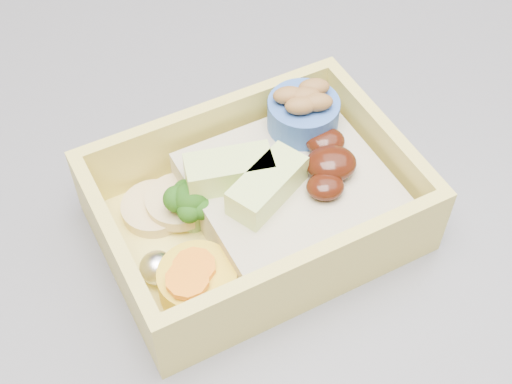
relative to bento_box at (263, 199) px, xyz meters
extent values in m
cube|color=#3B3B40|center=(-0.06, -0.06, -0.04)|extent=(1.24, 0.84, 0.04)
cube|color=#E9D660|center=(0.00, 0.00, -0.02)|extent=(0.20, 0.17, 0.01)
cube|color=#E9D660|center=(-0.02, 0.05, 0.01)|extent=(0.16, 0.07, 0.04)
cube|color=#E9D660|center=(0.02, -0.06, 0.01)|extent=(0.16, 0.07, 0.04)
cube|color=#E9D660|center=(0.07, 0.03, 0.01)|extent=(0.05, 0.10, 0.04)
cube|color=#E9D660|center=(-0.08, -0.03, 0.01)|extent=(0.05, 0.10, 0.04)
cube|color=tan|center=(0.01, 0.00, 0.00)|extent=(0.13, 0.12, 0.03)
ellipsoid|color=#351108|center=(0.04, 0.00, 0.02)|extent=(0.03, 0.03, 0.02)
ellipsoid|color=#351108|center=(0.04, 0.02, 0.02)|extent=(0.03, 0.03, 0.01)
ellipsoid|color=#351108|center=(0.03, -0.01, 0.02)|extent=(0.03, 0.02, 0.01)
cube|color=#D3F27E|center=(0.00, -0.01, 0.02)|extent=(0.05, 0.05, 0.02)
cube|color=#D3F27E|center=(-0.02, 0.01, 0.02)|extent=(0.05, 0.03, 0.02)
cylinder|color=#709450|center=(-0.04, 0.00, -0.01)|extent=(0.01, 0.01, 0.01)
sphere|color=#215413|center=(-0.04, 0.00, 0.01)|extent=(0.02, 0.02, 0.02)
sphere|color=#215413|center=(-0.03, 0.00, 0.01)|extent=(0.01, 0.01, 0.01)
sphere|color=#215413|center=(-0.05, 0.00, 0.01)|extent=(0.01, 0.01, 0.01)
sphere|color=#215413|center=(-0.03, -0.01, 0.01)|extent=(0.01, 0.01, 0.01)
sphere|color=#215413|center=(-0.04, -0.01, 0.01)|extent=(0.01, 0.01, 0.01)
sphere|color=#215413|center=(-0.04, 0.00, 0.01)|extent=(0.01, 0.01, 0.01)
cylinder|color=gold|center=(-0.04, -0.05, 0.00)|extent=(0.04, 0.04, 0.02)
cylinder|color=orange|center=(-0.04, -0.04, 0.01)|extent=(0.02, 0.02, 0.00)
cylinder|color=orange|center=(-0.04, -0.05, 0.01)|extent=(0.02, 0.02, 0.00)
cylinder|color=#DEBD80|center=(-0.06, 0.01, -0.01)|extent=(0.04, 0.04, 0.01)
cylinder|color=#DEBD80|center=(-0.05, 0.01, -0.01)|extent=(0.04, 0.04, 0.01)
ellipsoid|color=silver|center=(-0.04, 0.03, -0.01)|extent=(0.02, 0.02, 0.02)
ellipsoid|color=silver|center=(-0.06, -0.04, -0.01)|extent=(0.02, 0.02, 0.02)
cylinder|color=#355EB5|center=(0.03, 0.04, 0.02)|extent=(0.04, 0.04, 0.02)
ellipsoid|color=brown|center=(0.03, 0.04, 0.03)|extent=(0.02, 0.02, 0.01)
ellipsoid|color=brown|center=(0.03, 0.05, 0.03)|extent=(0.02, 0.02, 0.01)
ellipsoid|color=brown|center=(0.02, 0.04, 0.03)|extent=(0.02, 0.02, 0.01)
ellipsoid|color=brown|center=(0.03, 0.04, 0.03)|extent=(0.02, 0.02, 0.01)
ellipsoid|color=brown|center=(0.02, 0.03, 0.03)|extent=(0.02, 0.02, 0.01)
camera|label=1|loc=(-0.03, -0.24, 0.30)|focal=50.00mm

